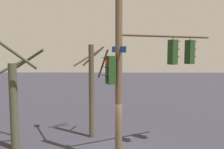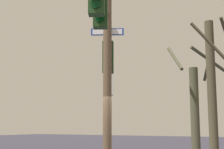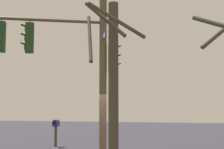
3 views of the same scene
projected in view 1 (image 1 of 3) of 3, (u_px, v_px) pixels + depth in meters
main_signal_pole_assembly at (134, 56)px, 10.09m from camera, size 3.37×5.97×8.00m
bare_tree_behind_pole at (15, 100)px, 11.31m from camera, size 2.66×2.20×5.13m
bare_tree_across_street at (92, 88)px, 12.88m from camera, size 1.42×1.97×4.94m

